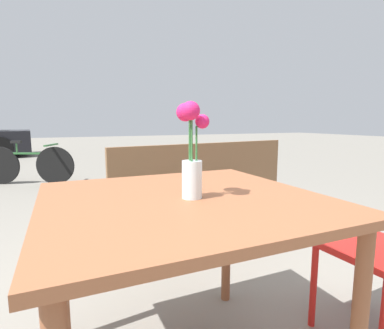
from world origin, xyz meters
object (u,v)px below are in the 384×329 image
(bench_near, at_px, (200,190))
(bicycle, at_px, (28,165))
(table_front, at_px, (183,221))
(flower_vase, at_px, (192,155))

(bench_near, xyz_separation_m, bicycle, (-1.50, 3.31, -0.14))
(table_front, xyz_separation_m, bench_near, (0.65, 1.20, -0.20))
(table_front, height_order, bicycle, table_front)
(flower_vase, xyz_separation_m, bicycle, (-0.87, 4.55, -0.58))
(bench_near, bearing_deg, flower_vase, -117.09)
(table_front, xyz_separation_m, flower_vase, (0.02, -0.03, 0.25))
(flower_vase, distance_m, bicycle, 4.66)
(bicycle, bearing_deg, bench_near, -65.71)
(bench_near, relative_size, bicycle, 1.15)
(bench_near, height_order, bicycle, bench_near)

